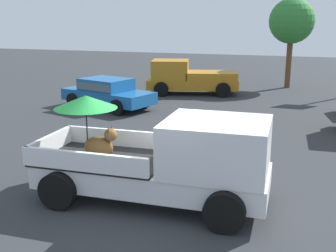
{
  "coord_description": "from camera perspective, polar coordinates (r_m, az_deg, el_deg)",
  "views": [
    {
      "loc": [
        3.14,
        -7.88,
        3.86
      ],
      "look_at": [
        -0.43,
        2.27,
        1.1
      ],
      "focal_mm": 44.19,
      "sensor_mm": 36.0,
      "label": 1
    }
  ],
  "objects": [
    {
      "name": "tree_by_lot",
      "position": [
        25.22,
        16.69,
        13.62
      ],
      "size": [
        2.56,
        2.56,
        5.1
      ],
      "color": "brown",
      "rests_on": "ground"
    },
    {
      "name": "pickup_truck_main",
      "position": [
        8.83,
        0.23,
        -4.63
      ],
      "size": [
        5.13,
        2.44,
        2.3
      ],
      "rotation": [
        0.0,
        0.0,
        0.05
      ],
      "color": "black",
      "rests_on": "ground"
    },
    {
      "name": "pickup_truck_far",
      "position": [
        22.3,
        2.87,
        6.68
      ],
      "size": [
        5.1,
        3.09,
        1.8
      ],
      "rotation": [
        0.0,
        0.0,
        3.4
      ],
      "color": "black",
      "rests_on": "ground"
    },
    {
      "name": "parked_sedan_near",
      "position": [
        18.85,
        -8.38,
        4.72
      ],
      "size": [
        4.62,
        2.91,
        1.33
      ],
      "rotation": [
        0.0,
        0.0,
        -0.29
      ],
      "color": "black",
      "rests_on": "ground"
    },
    {
      "name": "ground_plane",
      "position": [
        9.32,
        -2.19,
        -10.09
      ],
      "size": [
        80.0,
        80.0,
        0.0
      ],
      "primitive_type": "plane",
      "color": "#2D3033"
    }
  ]
}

